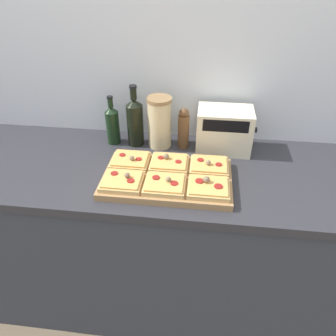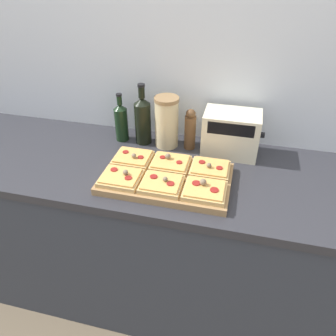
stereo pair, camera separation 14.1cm
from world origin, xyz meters
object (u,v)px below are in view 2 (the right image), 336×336
(cutting_board, at_px, (166,179))
(grain_jar_tall, at_px, (166,122))
(pepper_mill, at_px, (190,129))
(olive_oil_bottle, at_px, (121,121))
(toaster_oven, at_px, (231,133))
(wine_bottle, at_px, (143,120))

(cutting_board, relative_size, grain_jar_tall, 2.14)
(grain_jar_tall, xyz_separation_m, pepper_mill, (0.12, 0.00, -0.03))
(olive_oil_bottle, xyz_separation_m, grain_jar_tall, (0.24, 0.00, 0.03))
(olive_oil_bottle, relative_size, toaster_oven, 0.88)
(wine_bottle, bearing_deg, pepper_mill, 0.00)
(pepper_mill, relative_size, toaster_oven, 0.73)
(olive_oil_bottle, distance_m, grain_jar_tall, 0.24)
(cutting_board, relative_size, pepper_mill, 2.63)
(pepper_mill, xyz_separation_m, toaster_oven, (0.20, -0.00, 0.00))
(pepper_mill, bearing_deg, wine_bottle, -180.00)
(grain_jar_tall, relative_size, pepper_mill, 1.23)
(olive_oil_bottle, distance_m, wine_bottle, 0.12)
(toaster_oven, bearing_deg, grain_jar_tall, 179.85)
(cutting_board, bearing_deg, olive_oil_bottle, 135.76)
(cutting_board, xyz_separation_m, toaster_oven, (0.24, 0.30, 0.09))
(cutting_board, bearing_deg, toaster_oven, 51.73)
(wine_bottle, xyz_separation_m, grain_jar_tall, (0.12, 0.00, 0.00))
(grain_jar_tall, height_order, pepper_mill, grain_jar_tall)
(cutting_board, relative_size, wine_bottle, 1.77)
(olive_oil_bottle, height_order, wine_bottle, wine_bottle)
(olive_oil_bottle, bearing_deg, toaster_oven, -0.09)
(wine_bottle, relative_size, toaster_oven, 1.09)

